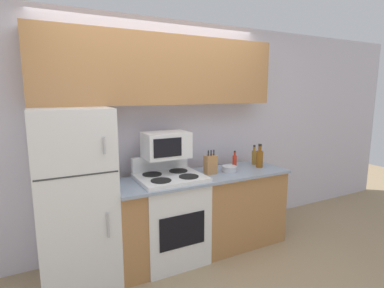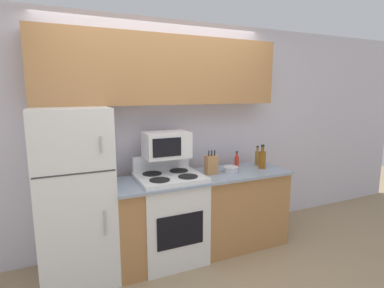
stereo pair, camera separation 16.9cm
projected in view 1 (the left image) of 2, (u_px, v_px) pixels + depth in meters
ground_plane at (188, 270)px, 3.00m from camera, size 12.00×12.00×0.00m
wall_back at (158, 135)px, 3.43m from camera, size 8.00×0.05×2.55m
lower_cabinets at (203, 213)px, 3.31m from camera, size 1.94×0.60×0.88m
refrigerator at (75, 197)px, 2.72m from camera, size 0.66×0.73×1.63m
upper_cabinets at (163, 71)px, 3.15m from camera, size 2.60×0.31×0.71m
stove at (171, 217)px, 3.12m from camera, size 0.66×0.59×1.08m
microwave at (166, 145)px, 3.10m from camera, size 0.46×0.31×0.27m
knife_block at (210, 164)px, 3.25m from camera, size 0.12×0.10×0.26m
bowl at (229, 169)px, 3.35m from camera, size 0.17×0.17×0.06m
bottle_hot_sauce at (235, 161)px, 3.52m from camera, size 0.05×0.05×0.20m
bottle_vinegar at (254, 157)px, 3.67m from camera, size 0.06×0.06×0.24m
bottle_whiskey at (260, 158)px, 3.52m from camera, size 0.08×0.08×0.28m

